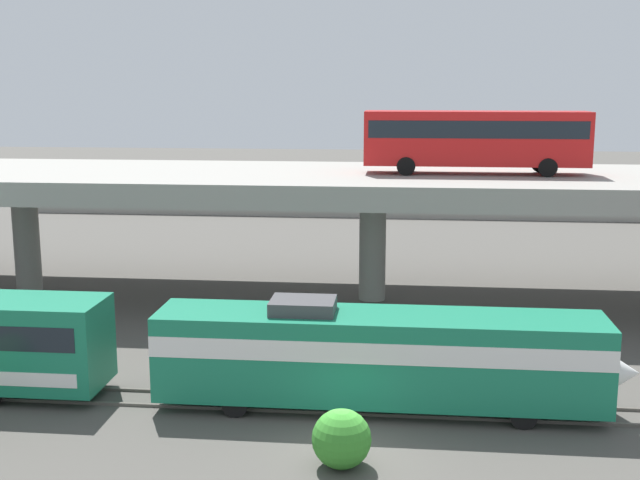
# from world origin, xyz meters

# --- Properties ---
(ground_plane) EXTENTS (260.00, 260.00, 0.00)m
(ground_plane) POSITION_xyz_m (0.00, 0.00, 0.00)
(ground_plane) COLOR #4C4944
(rail_strip_near) EXTENTS (110.00, 0.12, 0.12)m
(rail_strip_near) POSITION_xyz_m (0.00, 3.27, 0.06)
(rail_strip_near) COLOR #59544C
(rail_strip_near) RESTS_ON ground_plane
(rail_strip_far) EXTENTS (110.00, 0.12, 0.12)m
(rail_strip_far) POSITION_xyz_m (0.00, 4.73, 0.06)
(rail_strip_far) COLOR #59544C
(rail_strip_far) RESTS_ON ground_plane
(train_locomotive) EXTENTS (17.75, 3.04, 4.18)m
(train_locomotive) POSITION_xyz_m (1.70, 4.00, 2.19)
(train_locomotive) COLOR #197A56
(train_locomotive) RESTS_ON ground_plane
(highway_overpass) EXTENTS (96.00, 12.84, 7.22)m
(highway_overpass) POSITION_xyz_m (0.00, 20.00, 6.45)
(highway_overpass) COLOR gray
(highway_overpass) RESTS_ON ground_plane
(transit_bus_on_overpass) EXTENTS (12.00, 2.68, 3.40)m
(transit_bus_on_overpass) POSITION_xyz_m (5.52, 19.96, 9.28)
(transit_bus_on_overpass) COLOR red
(transit_bus_on_overpass) RESTS_ON highway_overpass
(pier_parking_lot) EXTENTS (70.61, 12.59, 1.25)m
(pier_parking_lot) POSITION_xyz_m (0.00, 55.00, 0.63)
(pier_parking_lot) COLOR gray
(pier_parking_lot) RESTS_ON ground_plane
(parked_car_0) EXTENTS (4.18, 1.94, 1.50)m
(parked_car_0) POSITION_xyz_m (16.93, 56.54, 2.03)
(parked_car_0) COLOR maroon
(parked_car_0) RESTS_ON pier_parking_lot
(parked_car_1) EXTENTS (4.69, 1.95, 1.50)m
(parked_car_1) POSITION_xyz_m (-7.32, 52.87, 2.03)
(parked_car_1) COLOR maroon
(parked_car_1) RESTS_ON pier_parking_lot
(parked_car_2) EXTENTS (4.25, 1.99, 1.50)m
(parked_car_2) POSITION_xyz_m (4.27, 57.43, 2.03)
(parked_car_2) COLOR maroon
(parked_car_2) RESTS_ON pier_parking_lot
(parked_car_3) EXTENTS (4.29, 1.90, 1.50)m
(parked_car_3) POSITION_xyz_m (-30.01, 56.92, 2.03)
(parked_car_3) COLOR #B7B7BC
(parked_car_3) RESTS_ON pier_parking_lot
(parked_car_4) EXTENTS (4.58, 1.95, 1.50)m
(parked_car_4) POSITION_xyz_m (-12.86, 57.85, 2.03)
(parked_car_4) COLOR #9E998C
(parked_car_4) RESTS_ON pier_parking_lot
(parked_car_5) EXTENTS (4.45, 1.83, 1.50)m
(parked_car_5) POSITION_xyz_m (-24.18, 52.87, 2.03)
(parked_car_5) COLOR black
(parked_car_5) RESTS_ON pier_parking_lot
(harbor_water) EXTENTS (140.00, 36.00, 0.01)m
(harbor_water) POSITION_xyz_m (0.00, 78.00, 0.00)
(harbor_water) COLOR navy
(harbor_water) RESTS_ON ground_plane
(shrub_right) EXTENTS (1.91, 1.91, 1.91)m
(shrub_right) POSITION_xyz_m (-0.13, -0.89, 0.95)
(shrub_right) COLOR #35892B
(shrub_right) RESTS_ON ground_plane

